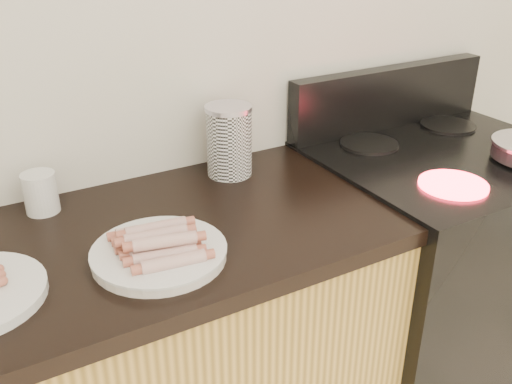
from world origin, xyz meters
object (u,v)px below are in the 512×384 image
main_plate (159,255)px  canister (229,141)px  mug (40,193)px  stove (430,279)px

main_plate → canister: size_ratio=1.43×
main_plate → mug: (-0.17, 0.34, 0.04)m
stove → mug: size_ratio=9.03×
mug → stove: bearing=-12.2°
stove → mug: mug is taller
stove → main_plate: bearing=-174.2°
canister → mug: size_ratio=1.96×
stove → main_plate: main_plate is taller
stove → mug: 1.26m
main_plate → stove: bearing=5.8°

